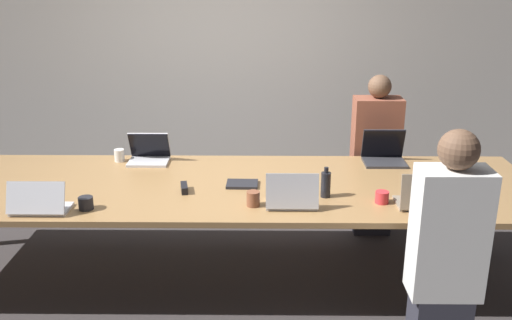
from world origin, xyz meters
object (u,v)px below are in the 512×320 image
object	(u,v)px
cup_near_left	(86,203)
laptop_near_left	(39,203)
person_near_right	(446,254)
laptop_far_midleft	(149,153)
laptop_near_midright	(292,197)
bottle_near_midright	(326,184)
cup_near_midright	(253,199)
person_far_right	(375,158)
laptop_far_right	(384,153)
cup_far_midleft	(119,155)
stapler	(184,188)
cup_near_right	(382,197)
laptop_near_right	(422,198)

from	to	relation	value
cup_near_left	laptop_near_left	bearing A→B (deg)	-167.95
person_near_right	laptop_far_midleft	world-z (taller)	person_near_right
laptop_near_midright	bottle_near_midright	bearing A→B (deg)	-142.54
cup_near_midright	person_far_right	xyz separation A→B (m)	(1.03, 1.23, -0.13)
laptop_far_right	laptop_far_midleft	bearing A→B (deg)	-179.71
cup_far_midleft	laptop_far_right	distance (m)	2.12
laptop_near_midright	laptop_far_midleft	distance (m)	1.43
cup_far_midleft	stapler	bearing A→B (deg)	-46.90
laptop_near_left	cup_near_left	xyz separation A→B (m)	(0.28, 0.06, -0.02)
laptop_near_midright	laptop_near_left	size ratio (longest dim) A/B	0.92
laptop_near_midright	stapler	bearing A→B (deg)	-20.25
person_near_right	bottle_near_midright	size ratio (longest dim) A/B	6.77
laptop_near_left	laptop_far_right	size ratio (longest dim) A/B	1.09
cup_near_right	stapler	world-z (taller)	cup_near_right
laptop_near_right	laptop_near_midright	size ratio (longest dim) A/B	0.91
cup_near_midright	laptop_far_right	xyz separation A→B (m)	(1.03, 0.90, 0.03)
laptop_near_midright	laptop_far_midleft	xyz separation A→B (m)	(-1.10, 0.91, -0.00)
cup_far_midleft	cup_near_right	bearing A→B (deg)	-23.36
cup_near_midright	laptop_far_midleft	distance (m)	1.23
cup_near_right	laptop_far_right	size ratio (longest dim) A/B	0.27
laptop_near_right	person_far_right	world-z (taller)	person_far_right
cup_near_right	laptop_near_left	world-z (taller)	laptop_near_left
laptop_near_midright	cup_far_midleft	xyz separation A→B (m)	(-1.34, 0.92, -0.02)
laptop_near_left	laptop_far_midleft	bearing A→B (deg)	-116.61
person_near_right	laptop_far_right	world-z (taller)	person_near_right
cup_near_left	laptop_far_right	distance (m)	2.32
cup_near_right	person_far_right	world-z (taller)	person_far_right
laptop_near_right	laptop_far_midleft	world-z (taller)	laptop_near_right
person_near_right	laptop_near_left	world-z (taller)	person_near_right
cup_far_midleft	laptop_near_left	distance (m)	1.06
laptop_near_right	person_near_right	bearing A→B (deg)	91.72
cup_near_right	laptop_far_midleft	distance (m)	1.89
person_near_right	cup_near_midright	bearing A→B (deg)	-26.15
laptop_near_midright	stapler	xyz separation A→B (m)	(-0.73, 0.27, -0.05)
laptop_far_midleft	laptop_near_midright	bearing A→B (deg)	-39.68
cup_near_left	person_far_right	distance (m)	2.48
laptop_near_left	stapler	xyz separation A→B (m)	(0.87, 0.37, -0.04)
person_near_right	cup_far_midleft	world-z (taller)	person_near_right
cup_near_right	bottle_near_midright	size ratio (longest dim) A/B	0.42
cup_far_midleft	person_far_right	size ratio (longest dim) A/B	0.07
cup_near_left	cup_far_midleft	bearing A→B (deg)	90.75
person_near_right	cup_near_right	world-z (taller)	person_near_right
cup_near_right	cup_near_left	xyz separation A→B (m)	(-1.93, -0.12, 0.00)
cup_near_right	cup_near_midright	distance (m)	0.85
stapler	person_far_right	bearing A→B (deg)	22.34
laptop_near_right	person_near_right	distance (m)	0.53
person_far_right	laptop_near_midright	bearing A→B (deg)	-121.91
person_near_right	bottle_near_midright	bearing A→B (deg)	-48.77
laptop_far_midleft	person_near_right	bearing A→B (deg)	-36.24
laptop_near_right	stapler	world-z (taller)	laptop_near_right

